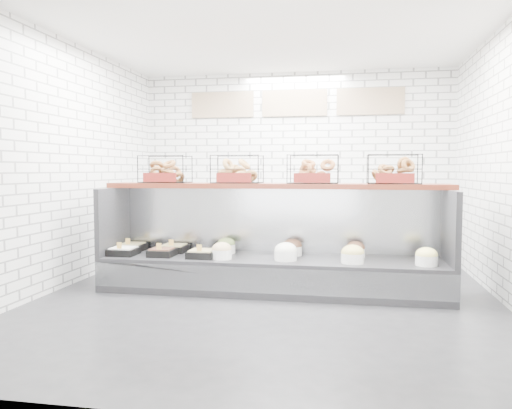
# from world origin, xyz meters

# --- Properties ---
(ground) EXTENTS (5.50, 5.50, 0.00)m
(ground) POSITION_xyz_m (0.00, 0.00, 0.00)
(ground) COLOR black
(ground) RESTS_ON ground
(room_shell) EXTENTS (5.02, 5.51, 3.01)m
(room_shell) POSITION_xyz_m (0.00, 0.60, 2.06)
(room_shell) COLOR silver
(room_shell) RESTS_ON ground
(display_case) EXTENTS (4.00, 0.90, 1.20)m
(display_case) POSITION_xyz_m (-0.01, 0.34, 0.33)
(display_case) COLOR black
(display_case) RESTS_ON ground
(bagel_shelf) EXTENTS (4.10, 0.50, 0.40)m
(bagel_shelf) POSITION_xyz_m (0.00, 0.52, 1.38)
(bagel_shelf) COLOR #4E1B10
(bagel_shelf) RESTS_ON display_case
(prep_counter) EXTENTS (4.00, 0.60, 1.20)m
(prep_counter) POSITION_xyz_m (0.00, 2.43, 0.47)
(prep_counter) COLOR #93969B
(prep_counter) RESTS_ON ground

